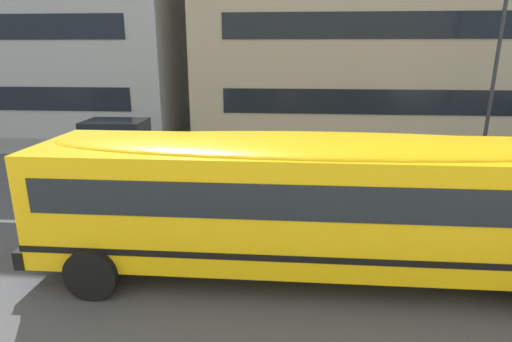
% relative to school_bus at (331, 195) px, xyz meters
% --- Properties ---
extents(ground_plane, '(400.00, 400.00, 0.00)m').
position_rel_school_bus_xyz_m(ground_plane, '(-0.43, 1.90, -1.59)').
color(ground_plane, '#4C4C4F').
extents(sidewalk_far, '(120.00, 3.00, 0.01)m').
position_rel_school_bus_xyz_m(sidewalk_far, '(-0.43, 10.11, -1.58)').
color(sidewalk_far, gray).
rests_on(sidewalk_far, ground_plane).
extents(lane_centreline, '(110.00, 0.16, 0.01)m').
position_rel_school_bus_xyz_m(lane_centreline, '(-0.43, 1.90, -1.59)').
color(lane_centreline, silver).
rests_on(lane_centreline, ground_plane).
extents(school_bus, '(11.97, 2.83, 2.67)m').
position_rel_school_bus_xyz_m(school_bus, '(0.00, 0.00, 0.00)').
color(school_bus, yellow).
rests_on(school_bus, ground_plane).
extents(parked_car_silver_beside_sign, '(3.93, 1.94, 1.64)m').
position_rel_school_bus_xyz_m(parked_car_silver_beside_sign, '(-7.11, 7.52, -0.74)').
color(parked_car_silver_beside_sign, '#B7BABF').
rests_on(parked_car_silver_beside_sign, ground_plane).
extents(street_lamp, '(0.44, 0.44, 6.80)m').
position_rel_school_bus_xyz_m(street_lamp, '(6.82, 9.41, 2.73)').
color(street_lamp, '#38383D').
rests_on(street_lamp, ground_plane).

